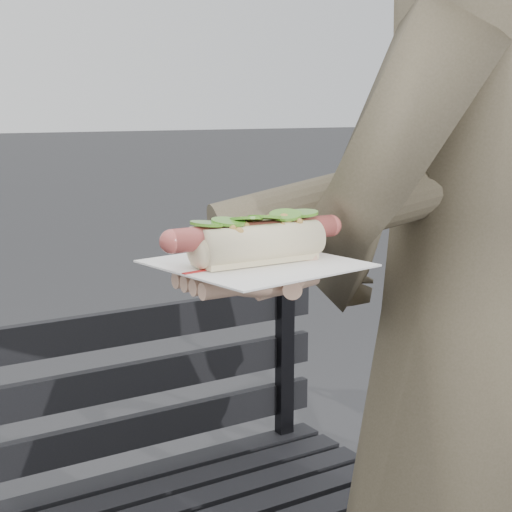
{
  "coord_description": "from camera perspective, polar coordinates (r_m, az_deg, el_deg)",
  "views": [
    {
      "loc": [
        -0.47,
        -0.65,
        1.33
      ],
      "look_at": [
        -0.03,
        0.05,
        1.17
      ],
      "focal_mm": 55.0,
      "sensor_mm": 36.0,
      "label": 1
    }
  ],
  "objects": [
    {
      "name": "park_bench",
      "position": [
        1.75,
        -15.39,
        -17.05
      ],
      "size": [
        1.5,
        0.44,
        0.88
      ],
      "color": "black",
      "rests_on": "ground"
    },
    {
      "name": "person",
      "position": [
        1.24,
        14.7,
        -8.03
      ],
      "size": [
        0.78,
        0.63,
        1.87
      ],
      "primitive_type": "imported",
      "rotation": [
        0.0,
        0.0,
        3.45
      ],
      "color": "#494230",
      "rests_on": "ground"
    },
    {
      "name": "held_hotdog",
      "position": [
        1.01,
        7.92,
        3.57
      ],
      "size": [
        0.64,
        0.31,
        0.2
      ],
      "color": "#494230"
    }
  ]
}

